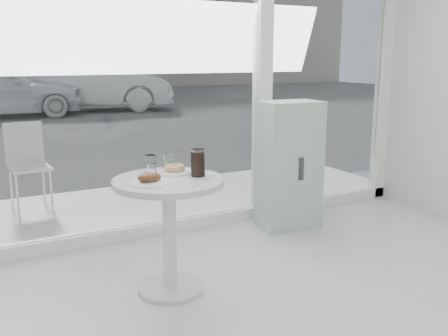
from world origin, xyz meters
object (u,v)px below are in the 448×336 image
mint_cabinet (289,165)px  plate_donut (175,170)px  plate_fritter (150,179)px  cola_glass (198,163)px  patio_chair (27,161)px  water_tumbler_b (168,163)px  main_table (169,212)px  car_silver (91,84)px  water_tumbler_a (151,165)px

mint_cabinet → plate_donut: (-1.35, -0.57, 0.21)m
mint_cabinet → plate_fritter: 1.79m
plate_fritter → cola_glass: (0.35, 0.04, 0.06)m
patio_chair → water_tumbler_b: 2.16m
main_table → car_silver: bearing=78.8°
plate_fritter → cola_glass: size_ratio=1.37×
mint_cabinet → plate_donut: 1.48m
patio_chair → water_tumbler_b: (0.69, -2.03, 0.29)m
main_table → car_silver: size_ratio=0.17×
mint_cabinet → car_silver: (0.87, 11.04, 0.18)m
patio_chair → water_tumbler_a: patio_chair is taller
patio_chair → water_tumbler_a: (0.56, -2.05, 0.29)m
car_silver → patio_chair: bearing=180.0°
plate_donut → water_tumbler_a: water_tumbler_a is taller
plate_donut → cola_glass: (0.10, -0.16, 0.06)m
water_tumbler_a → water_tumbler_b: (0.13, 0.02, -0.00)m
water_tumbler_b → main_table: bearing=-112.2°
plate_fritter → water_tumbler_b: size_ratio=2.00×
car_silver → water_tumbler_a: size_ratio=37.63×
patio_chair → cola_glass: (0.80, -2.28, 0.32)m
cola_glass → water_tumbler_b: bearing=113.7°
plate_fritter → water_tumbler_a: size_ratio=1.98×
mint_cabinet → cola_glass: 1.48m
plate_donut → car_silver: bearing=79.2°
plate_donut → water_tumbler_b: water_tumbler_b is taller
patio_chair → cola_glass: size_ratio=4.79×
water_tumbler_a → patio_chair: bearing=105.2°
plate_donut → cola_glass: size_ratio=1.36×
patio_chair → plate_fritter: (0.45, -2.32, 0.26)m
cola_glass → plate_fritter: bearing=-172.8°
patio_chair → cola_glass: bearing=-75.0°
car_silver → cola_glass: bearing=-173.2°
patio_chair → main_table: bearing=-79.6°
main_table → mint_cabinet: size_ratio=0.67×
patio_chair → plate_fritter: 2.38m
mint_cabinet → patio_chair: mint_cabinet is taller
water_tumbler_b → plate_donut: bearing=-83.2°
patio_chair → cola_glass: 2.43m
plate_fritter → car_silver: bearing=78.2°
water_tumbler_a → water_tumbler_b: same height
main_table → plate_fritter: size_ratio=3.16×
mint_cabinet → water_tumbler_b: bearing=-155.3°
mint_cabinet → main_table: bearing=-148.7°
main_table → plate_donut: size_ratio=3.17×
mint_cabinet → water_tumbler_a: bearing=-156.4°
patio_chair → plate_donut: (0.70, -2.12, 0.26)m
water_tumbler_b → cola_glass: size_ratio=0.68×
water_tumbler_a → water_tumbler_b: size_ratio=1.01×
mint_cabinet → cola_glass: bearing=-144.6°
main_table → car_silver: car_silver is taller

